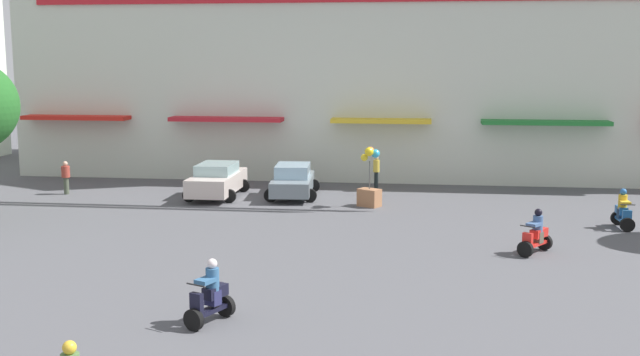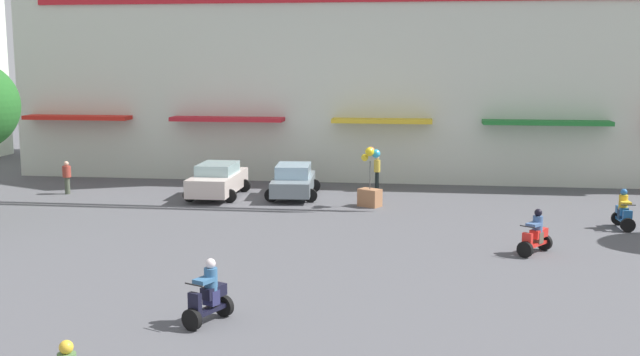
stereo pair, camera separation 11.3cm
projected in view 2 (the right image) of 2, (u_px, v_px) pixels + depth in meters
name	position (u px, v px, depth m)	size (l,w,h in m)	color
ground_plane	(347.00, 280.00, 21.89)	(128.00, 128.00, 0.00)	#515156
colonial_building	(388.00, 14.00, 43.47)	(38.31, 17.64, 19.82)	silver
parked_car_0	(218.00, 180.00, 34.77)	(2.40, 4.44, 1.53)	beige
parked_car_1	(293.00, 181.00, 34.75)	(2.53, 4.35, 1.48)	gray
scooter_rider_0	(536.00, 236.00, 24.71)	(1.26, 1.47, 1.46)	black
scooter_rider_1	(623.00, 213.00, 28.34)	(0.57, 1.36, 1.48)	black
scooter_rider_4	(209.00, 297.00, 18.24)	(1.02, 1.41, 1.56)	black
pedestrian_0	(67.00, 176.00, 35.46)	(0.53, 0.53, 1.53)	#495140
pedestrian_1	(377.00, 171.00, 36.22)	(0.36, 0.36, 1.68)	black
balloon_vendor_cart	(370.00, 184.00, 32.47)	(1.08, 0.96, 2.55)	#A46D49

